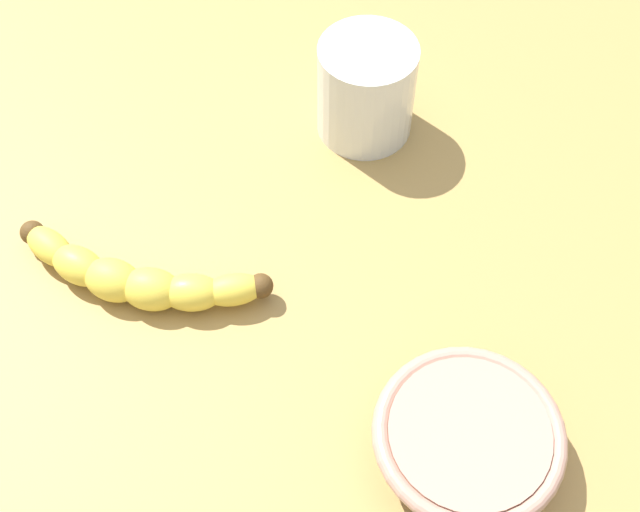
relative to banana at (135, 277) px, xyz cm
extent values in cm
cube|color=#A78446|center=(17.55, -5.53, -3.22)|extent=(120.00, 120.00, 3.00)
ellipsoid|color=yellow|center=(-6.04, 5.06, 0.00)|extent=(4.77, 5.47, 2.58)
ellipsoid|color=yellow|center=(-4.09, 2.49, 0.00)|extent=(5.48, 5.61, 3.01)
ellipsoid|color=yellow|center=(-1.73, 0.30, 0.00)|extent=(5.93, 5.69, 3.44)
ellipsoid|color=yellow|center=(0.97, -1.46, 0.00)|extent=(5.89, 5.31, 3.44)
ellipsoid|color=yellow|center=(3.93, -2.73, 0.00)|extent=(5.54, 4.38, 3.01)
ellipsoid|color=yellow|center=(7.07, -3.47, 0.00)|extent=(5.17, 3.27, 2.58)
sphere|color=#513819|center=(-7.20, 6.90, 0.00)|extent=(2.01, 2.01, 2.01)
sphere|color=#513819|center=(9.22, -3.80, 0.00)|extent=(2.01, 2.01, 2.01)
cylinder|color=silver|center=(23.21, 11.18, 2.89)|extent=(8.65, 8.65, 9.21)
cylinder|color=#976D9B|center=(23.21, 11.18, 2.15)|extent=(8.15, 8.15, 7.24)
cylinder|color=tan|center=(19.26, -20.73, 0.41)|extent=(11.09, 11.09, 4.25)
torus|color=tan|center=(19.26, -20.73, 1.93)|extent=(13.25, 13.25, 1.20)
camera|label=1|loc=(3.21, -37.59, 55.03)|focal=46.32mm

